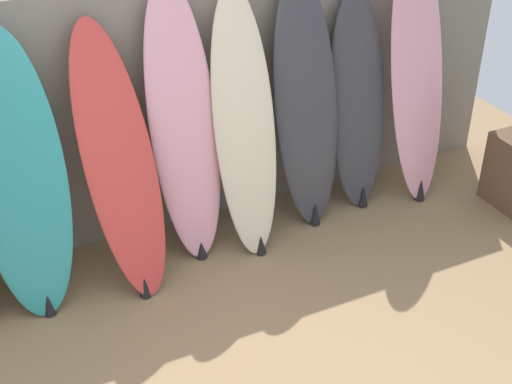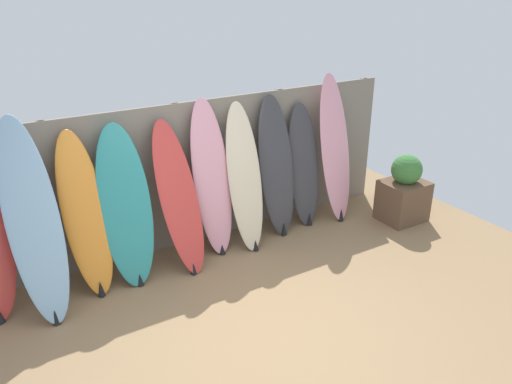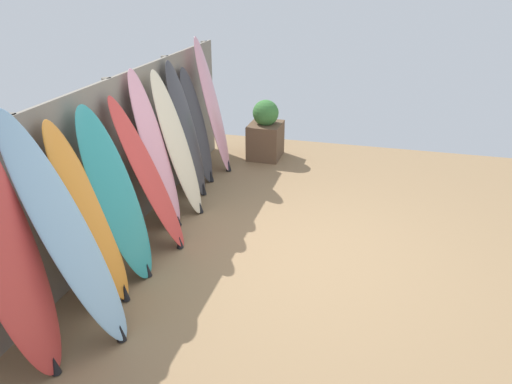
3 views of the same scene
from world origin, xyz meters
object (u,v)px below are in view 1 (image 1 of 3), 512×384
Objects in this scene: surfboard_red_4 at (120,164)px; surfboard_pink_9 at (417,75)px; surfboard_teal_3 at (20,180)px; surfboard_pink_5 at (184,127)px; surfboard_charcoal_7 at (306,106)px; surfboard_cream_6 at (245,127)px; surfboard_charcoal_8 at (358,103)px.

surfboard_pink_9 reaches higher than surfboard_red_4.
surfboard_pink_9 is (2.91, 0.06, 0.12)m from surfboard_teal_3.
surfboard_teal_3 is 1.09m from surfboard_pink_5.
surfboard_pink_9 reaches higher than surfboard_pink_5.
surfboard_teal_3 is 0.96× the size of surfboard_charcoal_7.
surfboard_pink_9 is at bearing 2.29° from surfboard_red_4.
surfboard_teal_3 is 2.91m from surfboard_pink_9.
surfboard_charcoal_8 is at bearing 7.56° from surfboard_cream_6.
surfboard_cream_6 is at bearing 0.28° from surfboard_teal_3.
surfboard_pink_9 is (1.43, 0.05, 0.10)m from surfboard_cream_6.
surfboard_charcoal_7 is at bearing 2.94° from surfboard_teal_3.
surfboard_cream_6 is at bearing -13.43° from surfboard_pink_5.
surfboard_teal_3 is at bearing -176.80° from surfboard_charcoal_8.
surfboard_red_4 is at bearing -174.64° from surfboard_charcoal_8.
surfboard_charcoal_7 reaches higher than surfboard_teal_3.
surfboard_teal_3 is 1.48m from surfboard_cream_6.
surfboard_red_4 is at bearing -164.01° from surfboard_pink_5.
surfboard_charcoal_7 reaches higher than surfboard_cream_6.
surfboard_teal_3 reaches higher than surfboard_charcoal_8.
surfboard_pink_9 is at bearing 1.09° from surfboard_teal_3.
surfboard_red_4 is at bearing -174.30° from surfboard_charcoal_7.
surfboard_teal_3 is at bearing -177.06° from surfboard_charcoal_7.
surfboard_pink_5 reaches higher than surfboard_charcoal_8.
surfboard_charcoal_7 is 1.10× the size of surfboard_charcoal_8.
surfboard_teal_3 is 0.88× the size of surfboard_pink_9.
surfboard_red_4 reaches higher than surfboard_charcoal_8.
surfboard_pink_5 is 0.94× the size of surfboard_pink_9.
surfboard_pink_5 reaches higher than surfboard_red_4.
surfboard_teal_3 reaches higher than surfboard_red_4.
surfboard_pink_5 is (0.48, 0.14, 0.09)m from surfboard_red_4.
surfboard_charcoal_7 is (0.92, 0.00, -0.03)m from surfboard_pink_5.
surfboard_pink_9 is (0.45, -0.08, 0.17)m from surfboard_charcoal_8.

